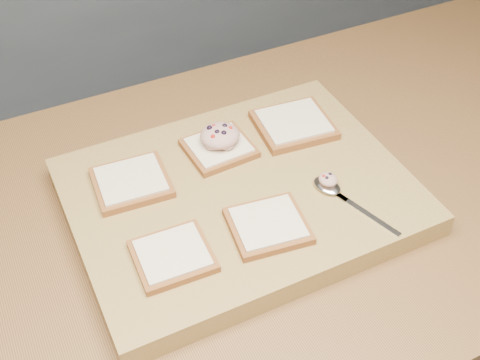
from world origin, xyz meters
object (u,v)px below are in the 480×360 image
at_px(cutting_board, 240,196).
at_px(bread_far_center, 219,148).
at_px(tuna_salad_dollop, 220,135).
at_px(spoon, 333,190).

distance_m(cutting_board, bread_far_center, 0.10).
xyz_separation_m(bread_far_center, tuna_salad_dollop, (0.00, 0.00, 0.02)).
relative_size(bread_far_center, tuna_salad_dollop, 1.68).
bearing_deg(tuna_salad_dollop, bread_far_center, -140.53).
height_order(cutting_board, spoon, spoon).
bearing_deg(cutting_board, tuna_salad_dollop, 84.16).
distance_m(bread_far_center, tuna_salad_dollop, 0.02).
bearing_deg(bread_far_center, spoon, -54.31).
distance_m(cutting_board, spoon, 0.15).
relative_size(tuna_salad_dollop, spoon, 0.41).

